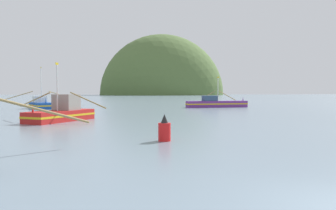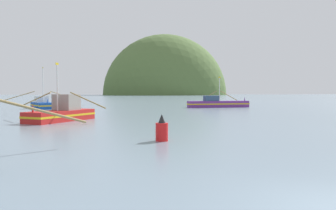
{
  "view_description": "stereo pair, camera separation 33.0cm",
  "coord_description": "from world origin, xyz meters",
  "px_view_note": "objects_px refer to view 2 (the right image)",
  "views": [
    {
      "loc": [
        -5.49,
        -6.31,
        2.73
      ],
      "look_at": [
        0.7,
        24.77,
        1.4
      ],
      "focal_mm": 34.13,
      "sensor_mm": 36.0,
      "label": 1
    },
    {
      "loc": [
        -5.16,
        -6.38,
        2.73
      ],
      "look_at": [
        0.7,
        24.77,
        1.4
      ],
      "focal_mm": 34.13,
      "sensor_mm": 36.0,
      "label": 2
    }
  ],
  "objects_px": {
    "fishing_boat_red": "(62,113)",
    "channel_buoy": "(162,130)",
    "fishing_boat_purple": "(218,103)",
    "fishing_boat_blue": "(43,104)"
  },
  "relations": [
    {
      "from": "fishing_boat_red",
      "to": "channel_buoy",
      "type": "height_order",
      "value": "fishing_boat_red"
    },
    {
      "from": "channel_buoy",
      "to": "fishing_boat_blue",
      "type": "bearing_deg",
      "value": 109.83
    },
    {
      "from": "fishing_boat_red",
      "to": "channel_buoy",
      "type": "bearing_deg",
      "value": 62.22
    },
    {
      "from": "fishing_boat_purple",
      "to": "channel_buoy",
      "type": "xyz_separation_m",
      "value": [
        -15.73,
        -35.25,
        -0.08
      ]
    },
    {
      "from": "fishing_boat_red",
      "to": "channel_buoy",
      "type": "relative_size",
      "value": 5.58
    },
    {
      "from": "fishing_boat_purple",
      "to": "fishing_boat_blue",
      "type": "distance_m",
      "value": 29.04
    },
    {
      "from": "fishing_boat_red",
      "to": "channel_buoy",
      "type": "distance_m",
      "value": 15.41
    },
    {
      "from": "channel_buoy",
      "to": "fishing_boat_purple",
      "type": "bearing_deg",
      "value": 65.95
    },
    {
      "from": "fishing_boat_red",
      "to": "fishing_boat_blue",
      "type": "relative_size",
      "value": 0.76
    },
    {
      "from": "fishing_boat_red",
      "to": "channel_buoy",
      "type": "xyz_separation_m",
      "value": [
        7.15,
        -13.65,
        -0.16
      ]
    }
  ]
}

